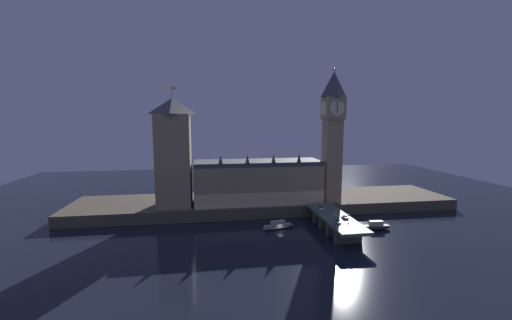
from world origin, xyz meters
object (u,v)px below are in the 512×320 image
car_northbound_lead (320,208)px  car_northbound_trail (337,221)px  clock_tower (333,132)px  pedestrian_near_rail (335,225)px  car_southbound_lead (345,217)px  boat_upstream (278,226)px  victoria_tower (174,153)px  street_lamp_mid (348,208)px  boat_downstream (376,226)px  street_lamp_near (335,218)px

car_northbound_lead → car_northbound_trail: 21.35m
clock_tower → pedestrian_near_rail: size_ratio=45.12×
clock_tower → car_southbound_lead: bearing=-101.5°
boat_upstream → victoria_tower: bearing=151.0°
boat_upstream → car_northbound_trail: bearing=-35.3°
car_northbound_lead → street_lamp_mid: bearing=-52.4°
car_northbound_trail → clock_tower: bearing=71.9°
clock_tower → pedestrian_near_rail: (-16.15, -44.64, -37.26)m
victoria_tower → car_southbound_lead: victoria_tower is taller
street_lamp_mid → boat_downstream: street_lamp_mid is taller
clock_tower → boat_upstream: (-36.14, -23.82, -44.00)m
street_lamp_near → boat_upstream: 31.00m
clock_tower → car_northbound_trail: 56.46m
pedestrian_near_rail → street_lamp_near: street_lamp_near is taller
car_southbound_lead → street_lamp_near: bearing=-131.0°
car_northbound_lead → street_lamp_near: size_ratio=0.75×
boat_downstream → car_northbound_lead: bearing=150.6°
victoria_tower → pedestrian_near_rail: victoria_tower is taller
street_lamp_near → car_southbound_lead: bearing=49.0°
car_southbound_lead → car_northbound_lead: bearing=110.5°
car_southbound_lead → street_lamp_mid: street_lamp_mid is taller
street_lamp_mid → boat_downstream: size_ratio=0.43×
car_southbound_lead → street_lamp_mid: bearing=48.3°
pedestrian_near_rail → street_lamp_near: size_ratio=0.26×
street_lamp_mid → car_northbound_trail: bearing=-136.2°
street_lamp_mid → boat_downstream: 16.99m
pedestrian_near_rail → car_northbound_trail: bearing=56.4°
clock_tower → pedestrian_near_rail: clock_tower is taller
victoria_tower → car_northbound_lead: size_ratio=13.48×
victoria_tower → car_northbound_lead: bearing=-17.4°
street_lamp_near → street_lamp_mid: 19.55m
car_southbound_lead → street_lamp_near: (-9.45, -10.88, 3.30)m
car_northbound_trail → pedestrian_near_rail: size_ratio=2.73×
street_lamp_near → street_lamp_mid: (12.86, 14.72, -0.04)m
car_southbound_lead → pedestrian_near_rail: size_ratio=2.39×
boat_downstream → car_northbound_trail: bearing=-160.7°
clock_tower → boat_upstream: clock_tower is taller
car_northbound_trail → boat_upstream: car_northbound_trail is taller
street_lamp_near → boat_upstream: (-19.59, 21.93, -9.82)m
street_lamp_mid → clock_tower: bearing=83.2°
clock_tower → victoria_tower: 87.78m
boat_upstream → street_lamp_mid: bearing=-12.5°
car_northbound_trail → car_southbound_lead: car_southbound_lead is taller
car_northbound_trail → street_lamp_near: 7.39m
car_northbound_trail → car_southbound_lead: (6.03, 5.23, 0.03)m
car_northbound_trail → street_lamp_mid: 13.51m
pedestrian_near_rail → boat_downstream: size_ratio=0.11×
clock_tower → boat_upstream: 61.72m
clock_tower → car_northbound_lead: clock_tower is taller
car_northbound_lead → street_lamp_mid: size_ratio=0.76×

